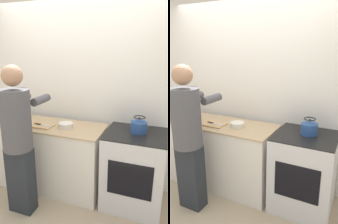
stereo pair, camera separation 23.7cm
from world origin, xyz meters
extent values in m
plane|color=tan|center=(0.00, 0.00, 0.00)|extent=(12.00, 12.00, 0.00)
cube|color=white|center=(0.00, 0.71, 1.30)|extent=(8.00, 0.05, 2.60)
cube|color=silver|center=(-0.37, 0.29, 0.45)|extent=(1.64, 0.59, 0.89)
cube|color=tan|center=(-0.37, 0.29, 0.90)|extent=(1.67, 0.61, 0.02)
cube|color=silver|center=(0.85, 0.32, 0.46)|extent=(0.69, 0.64, 0.92)
cube|color=black|center=(0.85, 0.32, 0.93)|extent=(0.69, 0.64, 0.01)
cube|color=black|center=(0.85, 0.00, 0.51)|extent=(0.49, 0.01, 0.41)
cube|color=#24282F|center=(-0.36, -0.27, 0.40)|extent=(0.29, 0.18, 0.80)
cylinder|color=#4C4C51|center=(-0.36, -0.27, 1.13)|extent=(0.33, 0.33, 0.67)
sphere|color=#A87A5B|center=(-0.36, -0.27, 1.61)|extent=(0.22, 0.22, 0.22)
cylinder|color=#4C4C51|center=(-0.49, 0.02, 1.31)|extent=(0.09, 0.30, 0.09)
cylinder|color=#4C4C51|center=(-0.22, 0.02, 1.31)|extent=(0.09, 0.30, 0.09)
cube|color=tan|center=(-0.36, 0.19, 0.92)|extent=(0.36, 0.20, 0.02)
cube|color=silver|center=(-0.27, 0.19, 0.93)|extent=(0.16, 0.05, 0.01)
cube|color=black|center=(-0.40, 0.21, 0.93)|extent=(0.10, 0.04, 0.01)
cylinder|color=#284C8C|center=(0.87, 0.36, 1.00)|extent=(0.19, 0.19, 0.13)
cone|color=#284C8C|center=(0.87, 0.36, 1.08)|extent=(0.15, 0.15, 0.03)
sphere|color=black|center=(0.87, 0.36, 1.11)|extent=(0.02, 0.02, 0.02)
torus|color=black|center=(0.87, 0.36, 1.12)|extent=(0.14, 0.14, 0.01)
cylinder|color=silver|center=(-0.03, 0.27, 0.94)|extent=(0.18, 0.18, 0.06)
cylinder|color=#9E4738|center=(-0.98, 0.10, 0.94)|extent=(0.16, 0.16, 0.05)
cylinder|color=#756047|center=(-0.93, 0.41, 0.98)|extent=(0.15, 0.15, 0.13)
cylinder|color=#28231E|center=(-0.93, 0.41, 1.05)|extent=(0.16, 0.16, 0.01)
camera|label=1|loc=(1.12, -2.10, 1.87)|focal=35.00mm
camera|label=2|loc=(1.34, -2.00, 1.87)|focal=35.00mm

